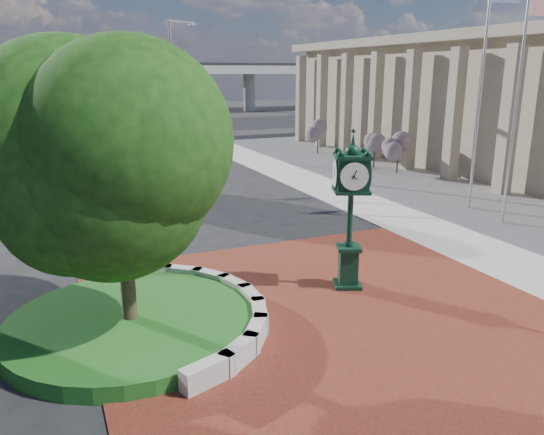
{
  "coord_description": "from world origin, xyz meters",
  "views": [
    {
      "loc": [
        -6.53,
        -12.39,
        6.27
      ],
      "look_at": [
        -0.53,
        1.5,
        2.09
      ],
      "focal_mm": 35.0,
      "sensor_mm": 36.0,
      "label": 1
    }
  ],
  "objects_px": {
    "flagpole_a": "(516,106)",
    "flagpole_b": "(481,91)",
    "street_lamp_far": "(80,87)",
    "parked_car": "(157,127)",
    "post_clock": "(351,205)",
    "street_lamp_near": "(175,81)"
  },
  "relations": [
    {
      "from": "parked_car",
      "to": "flagpole_b",
      "type": "xyz_separation_m",
      "value": [
        7.55,
        -35.26,
        4.58
      ]
    },
    {
      "from": "flagpole_a",
      "to": "flagpole_b",
      "type": "height_order",
      "value": "flagpole_b"
    },
    {
      "from": "flagpole_b",
      "to": "street_lamp_near",
      "type": "bearing_deg",
      "value": 116.3
    },
    {
      "from": "street_lamp_far",
      "to": "parked_car",
      "type": "bearing_deg",
      "value": 14.22
    },
    {
      "from": "flagpole_b",
      "to": "street_lamp_far",
      "type": "xyz_separation_m",
      "value": [
        -14.67,
        33.46,
        -0.47
      ]
    },
    {
      "from": "flagpole_a",
      "to": "flagpole_b",
      "type": "bearing_deg",
      "value": 78.78
    },
    {
      "from": "flagpole_b",
      "to": "street_lamp_far",
      "type": "relative_size",
      "value": 1.25
    },
    {
      "from": "parked_car",
      "to": "flagpole_a",
      "type": "xyz_separation_m",
      "value": [
        7.06,
        -37.77,
        4.11
      ]
    },
    {
      "from": "flagpole_a",
      "to": "street_lamp_near",
      "type": "distance_m",
      "value": 23.18
    },
    {
      "from": "flagpole_b",
      "to": "parked_car",
      "type": "bearing_deg",
      "value": 102.09
    },
    {
      "from": "post_clock",
      "to": "flagpole_b",
      "type": "xyz_separation_m",
      "value": [
        10.26,
        5.93,
        2.85
      ]
    },
    {
      "from": "post_clock",
      "to": "street_lamp_far",
      "type": "xyz_separation_m",
      "value": [
        -4.41,
        39.39,
        2.38
      ]
    },
    {
      "from": "flagpole_a",
      "to": "flagpole_b",
      "type": "xyz_separation_m",
      "value": [
        0.5,
        2.51,
        0.47
      ]
    },
    {
      "from": "parked_car",
      "to": "flagpole_b",
      "type": "distance_m",
      "value": 36.35
    },
    {
      "from": "parked_car",
      "to": "street_lamp_near",
      "type": "xyz_separation_m",
      "value": [
        -1.79,
        -16.35,
        4.8
      ]
    },
    {
      "from": "post_clock",
      "to": "street_lamp_near",
      "type": "distance_m",
      "value": 25.04
    },
    {
      "from": "parked_car",
      "to": "street_lamp_near",
      "type": "bearing_deg",
      "value": -99.23
    },
    {
      "from": "post_clock",
      "to": "flagpole_b",
      "type": "distance_m",
      "value": 12.19
    },
    {
      "from": "post_clock",
      "to": "parked_car",
      "type": "relative_size",
      "value": 0.96
    },
    {
      "from": "post_clock",
      "to": "flagpole_a",
      "type": "height_order",
      "value": "flagpole_a"
    },
    {
      "from": "street_lamp_far",
      "to": "flagpole_b",
      "type": "bearing_deg",
      "value": -66.32
    },
    {
      "from": "street_lamp_far",
      "to": "flagpole_a",
      "type": "bearing_deg",
      "value": -68.49
    }
  ]
}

